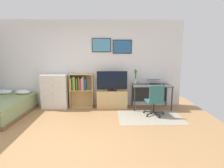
{
  "coord_description": "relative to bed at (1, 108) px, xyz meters",
  "views": [
    {
      "loc": [
        0.74,
        -3.69,
        1.78
      ],
      "look_at": [
        0.84,
        1.5,
        0.87
      ],
      "focal_mm": 30.9,
      "sensor_mm": 36.0,
      "label": 1
    }
  ],
  "objects": [
    {
      "name": "computer_mouse",
      "position": [
        4.59,
        0.6,
        0.52
      ],
      "size": [
        0.06,
        0.1,
        0.03
      ],
      "primitive_type": "ellipsoid",
      "color": "#262628",
      "rests_on": "desk"
    },
    {
      "name": "laptop",
      "position": [
        4.34,
        0.75,
        0.57
      ],
      "size": [
        0.41,
        0.44,
        0.17
      ],
      "rotation": [
        0.0,
        0.0,
        0.07
      ],
      "color": "#B7B7BC",
      "rests_on": "desk"
    },
    {
      "name": "ground_plane",
      "position": [
        2.19,
        -1.39,
        -0.24
      ],
      "size": [
        7.2,
        7.2,
        0.0
      ],
      "primitive_type": "plane",
      "color": "#A87A4C"
    },
    {
      "name": "area_rug",
      "position": [
        4.04,
        -0.14,
        -0.23
      ],
      "size": [
        1.7,
        1.2,
        0.01
      ],
      "primitive_type": "cube",
      "color": "#9E937F",
      "rests_on": "ground_plane"
    },
    {
      "name": "bed",
      "position": [
        0.0,
        0.0,
        0.0
      ],
      "size": [
        1.36,
        2.02,
        0.59
      ],
      "rotation": [
        0.0,
        0.0,
        -0.04
      ],
      "color": "brown",
      "rests_on": "ground_plane"
    },
    {
      "name": "desk",
      "position": [
        4.24,
        0.75,
        0.37
      ],
      "size": [
        1.16,
        0.62,
        0.74
      ],
      "color": "#4C4C4F",
      "rests_on": "ground_plane"
    },
    {
      "name": "bookshelf",
      "position": [
        2.04,
        0.83,
        0.41
      ],
      "size": [
        0.71,
        0.3,
        1.06
      ],
      "color": "tan",
      "rests_on": "ground_plane"
    },
    {
      "name": "bamboo_vase",
      "position": [
        3.77,
        0.85,
        0.74
      ],
      "size": [
        0.09,
        0.09,
        0.45
      ],
      "color": "silver",
      "rests_on": "desk"
    },
    {
      "name": "wall_back_with_posters",
      "position": [
        2.2,
        1.04,
        1.12
      ],
      "size": [
        6.12,
        0.09,
        2.7
      ],
      "color": "white",
      "rests_on": "ground_plane"
    },
    {
      "name": "office_chair",
      "position": [
        4.19,
        -0.04,
        0.22
      ],
      "size": [
        0.57,
        0.58,
        0.86
      ],
      "rotation": [
        0.0,
        0.0,
        0.08
      ],
      "color": "#232326",
      "rests_on": "ground_plane"
    },
    {
      "name": "tv_stand",
      "position": [
        3.04,
        0.78,
        0.03
      ],
      "size": [
        0.94,
        0.41,
        0.54
      ],
      "color": "tan",
      "rests_on": "ground_plane"
    },
    {
      "name": "dresser",
      "position": [
        1.27,
        0.77,
        0.29
      ],
      "size": [
        0.78,
        0.46,
        1.05
      ],
      "color": "white",
      "rests_on": "ground_plane"
    },
    {
      "name": "television",
      "position": [
        3.04,
        0.76,
        0.61
      ],
      "size": [
        0.93,
        0.16,
        0.6
      ],
      "color": "black",
      "rests_on": "tv_stand"
    }
  ]
}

